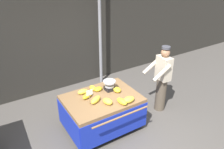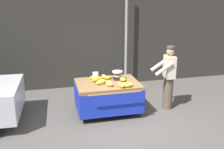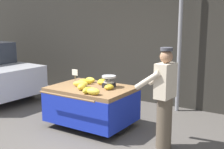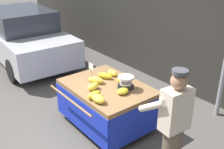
{
  "view_description": "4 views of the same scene",
  "coord_description": "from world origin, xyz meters",
  "px_view_note": "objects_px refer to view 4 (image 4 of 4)",
  "views": [
    {
      "loc": [
        -2.13,
        -2.9,
        3.46
      ],
      "look_at": [
        0.2,
        0.81,
        1.22
      ],
      "focal_mm": 35.9,
      "sensor_mm": 36.0,
      "label": 1
    },
    {
      "loc": [
        -1.6,
        -5.59,
        2.97
      ],
      "look_at": [
        -0.05,
        0.64,
        1.04
      ],
      "focal_mm": 42.53,
      "sensor_mm": 36.0,
      "label": 2
    },
    {
      "loc": [
        3.36,
        -4.0,
        2.21
      ],
      "look_at": [
        0.36,
        0.63,
        1.14
      ],
      "focal_mm": 48.34,
      "sensor_mm": 36.0,
      "label": 3
    },
    {
      "loc": [
        3.29,
        -1.93,
        2.98
      ],
      "look_at": [
        0.13,
        0.56,
        1.17
      ],
      "focal_mm": 43.83,
      "sensor_mm": 36.0,
      "label": 4
    }
  ],
  "objects_px": {
    "banana_bunch_0": "(112,73)",
    "banana_bunch_6": "(98,99)",
    "parked_car": "(24,36)",
    "banana_bunch_5": "(123,91)",
    "vendor_person": "(173,129)",
    "weighing_scale": "(126,83)",
    "banana_bunch_3": "(93,86)",
    "banana_cart": "(107,96)",
    "banana_bunch_2": "(105,76)",
    "banana_bunch_4": "(96,80)",
    "banana_bunch_1": "(123,77)",
    "banana_bunch_7": "(122,80)",
    "price_sign": "(91,68)",
    "banana_bunch_8": "(94,95)"
  },
  "relations": [
    {
      "from": "banana_bunch_2",
      "to": "banana_bunch_4",
      "type": "xyz_separation_m",
      "value": [
        0.06,
        -0.25,
        0.0
      ]
    },
    {
      "from": "banana_cart",
      "to": "banana_bunch_2",
      "type": "relative_size",
      "value": 5.39
    },
    {
      "from": "banana_cart",
      "to": "banana_bunch_6",
      "type": "relative_size",
      "value": 5.9
    },
    {
      "from": "banana_bunch_0",
      "to": "banana_bunch_6",
      "type": "xyz_separation_m",
      "value": [
        0.66,
        -0.8,
        0.01
      ]
    },
    {
      "from": "banana_bunch_0",
      "to": "banana_bunch_4",
      "type": "height_order",
      "value": "banana_bunch_4"
    },
    {
      "from": "banana_bunch_1",
      "to": "price_sign",
      "type": "bearing_deg",
      "value": -122.9
    },
    {
      "from": "banana_bunch_1",
      "to": "banana_bunch_2",
      "type": "height_order",
      "value": "banana_bunch_2"
    },
    {
      "from": "banana_bunch_6",
      "to": "banana_bunch_1",
      "type": "bearing_deg",
      "value": 115.14
    },
    {
      "from": "banana_bunch_2",
      "to": "banana_bunch_8",
      "type": "distance_m",
      "value": 0.76
    },
    {
      "from": "banana_bunch_0",
      "to": "parked_car",
      "type": "relative_size",
      "value": 0.06
    },
    {
      "from": "banana_bunch_4",
      "to": "parked_car",
      "type": "distance_m",
      "value": 3.95
    },
    {
      "from": "weighing_scale",
      "to": "price_sign",
      "type": "height_order",
      "value": "price_sign"
    },
    {
      "from": "banana_bunch_2",
      "to": "parked_car",
      "type": "distance_m",
      "value": 3.88
    },
    {
      "from": "weighing_scale",
      "to": "banana_bunch_8",
      "type": "bearing_deg",
      "value": -96.93
    },
    {
      "from": "weighing_scale",
      "to": "banana_bunch_0",
      "type": "relative_size",
      "value": 1.21
    },
    {
      "from": "banana_bunch_2",
      "to": "banana_bunch_8",
      "type": "relative_size",
      "value": 1.11
    },
    {
      "from": "banana_bunch_4",
      "to": "weighing_scale",
      "type": "bearing_deg",
      "value": 28.54
    },
    {
      "from": "banana_cart",
      "to": "banana_bunch_0",
      "type": "bearing_deg",
      "value": 129.24
    },
    {
      "from": "banana_bunch_6",
      "to": "banana_bunch_4",
      "type": "bearing_deg",
      "value": 147.97
    },
    {
      "from": "banana_bunch_1",
      "to": "parked_car",
      "type": "xyz_separation_m",
      "value": [
        -4.12,
        -0.25,
        -0.12
      ]
    },
    {
      "from": "weighing_scale",
      "to": "banana_bunch_5",
      "type": "relative_size",
      "value": 1.33
    },
    {
      "from": "weighing_scale",
      "to": "banana_bunch_2",
      "type": "relative_size",
      "value": 0.94
    },
    {
      "from": "banana_bunch_0",
      "to": "banana_cart",
      "type": "bearing_deg",
      "value": -50.76
    },
    {
      "from": "banana_bunch_4",
      "to": "banana_cart",
      "type": "bearing_deg",
      "value": 26.25
    },
    {
      "from": "price_sign",
      "to": "banana_bunch_6",
      "type": "relative_size",
      "value": 1.24
    },
    {
      "from": "banana_bunch_2",
      "to": "banana_bunch_6",
      "type": "height_order",
      "value": "banana_bunch_6"
    },
    {
      "from": "banana_bunch_5",
      "to": "banana_bunch_7",
      "type": "relative_size",
      "value": 1.02
    },
    {
      "from": "banana_cart",
      "to": "banana_bunch_0",
      "type": "height_order",
      "value": "banana_bunch_0"
    },
    {
      "from": "price_sign",
      "to": "banana_bunch_6",
      "type": "height_order",
      "value": "price_sign"
    },
    {
      "from": "weighing_scale",
      "to": "banana_bunch_3",
      "type": "height_order",
      "value": "weighing_scale"
    },
    {
      "from": "banana_bunch_1",
      "to": "parked_car",
      "type": "height_order",
      "value": "parked_car"
    },
    {
      "from": "banana_bunch_2",
      "to": "parked_car",
      "type": "height_order",
      "value": "parked_car"
    },
    {
      "from": "weighing_scale",
      "to": "banana_bunch_5",
      "type": "distance_m",
      "value": 0.2
    },
    {
      "from": "banana_bunch_0",
      "to": "banana_bunch_1",
      "type": "distance_m",
      "value": 0.27
    },
    {
      "from": "price_sign",
      "to": "parked_car",
      "type": "xyz_separation_m",
      "value": [
        -3.8,
        0.24,
        -0.32
      ]
    },
    {
      "from": "banana_bunch_1",
      "to": "banana_bunch_3",
      "type": "distance_m",
      "value": 0.67
    },
    {
      "from": "banana_cart",
      "to": "banana_bunch_3",
      "type": "xyz_separation_m",
      "value": [
        -0.02,
        -0.28,
        0.28
      ]
    },
    {
      "from": "banana_bunch_5",
      "to": "banana_bunch_6",
      "type": "xyz_separation_m",
      "value": [
        -0.03,
        -0.48,
        0.01
      ]
    },
    {
      "from": "banana_bunch_3",
      "to": "vendor_person",
      "type": "bearing_deg",
      "value": 4.85
    },
    {
      "from": "banana_bunch_4",
      "to": "banana_bunch_5",
      "type": "bearing_deg",
      "value": 10.92
    },
    {
      "from": "banana_bunch_0",
      "to": "banana_bunch_7",
      "type": "height_order",
      "value": "banana_bunch_0"
    },
    {
      "from": "banana_bunch_3",
      "to": "parked_car",
      "type": "relative_size",
      "value": 0.06
    },
    {
      "from": "banana_bunch_1",
      "to": "banana_bunch_2",
      "type": "bearing_deg",
      "value": -135.52
    },
    {
      "from": "banana_bunch_2",
      "to": "banana_bunch_8",
      "type": "bearing_deg",
      "value": -50.04
    },
    {
      "from": "banana_bunch_2",
      "to": "banana_bunch_7",
      "type": "xyz_separation_m",
      "value": [
        0.33,
        0.13,
        -0.01
      ]
    },
    {
      "from": "banana_bunch_5",
      "to": "vendor_person",
      "type": "bearing_deg",
      "value": -7.65
    },
    {
      "from": "banana_bunch_3",
      "to": "banana_bunch_7",
      "type": "distance_m",
      "value": 0.57
    },
    {
      "from": "banana_bunch_1",
      "to": "banana_bunch_0",
      "type": "bearing_deg",
      "value": -170.2
    },
    {
      "from": "banana_bunch_4",
      "to": "banana_bunch_8",
      "type": "bearing_deg",
      "value": -38.1
    },
    {
      "from": "banana_bunch_6",
      "to": "banana_bunch_7",
      "type": "distance_m",
      "value": 0.8
    }
  ]
}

